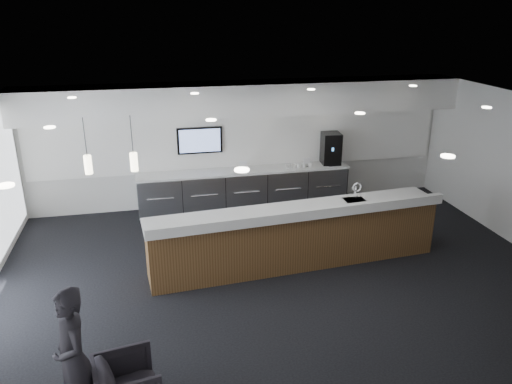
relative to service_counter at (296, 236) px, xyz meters
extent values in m
plane|color=black|center=(-0.39, -0.65, -0.57)|extent=(10.00, 10.00, 0.00)
cube|color=black|center=(-0.39, -0.65, 2.43)|extent=(10.00, 8.00, 0.02)
cube|color=silver|center=(-0.39, 3.35, 0.93)|extent=(10.00, 0.02, 3.00)
cube|color=white|center=(-0.39, 2.90, 2.08)|extent=(10.00, 0.90, 0.70)
cube|color=white|center=(-0.39, 3.32, 1.03)|extent=(9.80, 0.06, 1.40)
cube|color=#96999E|center=(-0.39, 2.99, -0.12)|extent=(5.00, 0.60, 0.90)
cube|color=silver|center=(-0.39, 2.99, 0.35)|extent=(5.06, 0.66, 0.05)
cylinder|color=white|center=(-2.39, 2.67, -0.08)|extent=(0.60, 0.02, 0.02)
cylinder|color=white|center=(-1.39, 2.67, -0.08)|extent=(0.60, 0.02, 0.02)
cylinder|color=white|center=(-0.39, 2.67, -0.08)|extent=(0.60, 0.02, 0.02)
cylinder|color=white|center=(0.61, 2.67, -0.08)|extent=(0.60, 0.02, 0.02)
cylinder|color=white|center=(1.61, 2.67, -0.08)|extent=(0.60, 0.02, 0.02)
cube|color=black|center=(-1.39, 3.26, 1.08)|extent=(1.05, 0.07, 0.62)
cube|color=#2C4DB3|center=(-1.39, 3.22, 1.08)|extent=(0.95, 0.01, 0.54)
cylinder|color=#FFF2C6|center=(-2.79, 0.15, 1.68)|extent=(0.12, 0.12, 0.30)
cylinder|color=#FFF2C6|center=(-3.49, 0.15, 1.68)|extent=(0.12, 0.12, 0.30)
cube|color=#4A3118|center=(0.00, 0.01, -0.05)|extent=(5.49, 1.22, 1.05)
cube|color=silver|center=(0.00, 0.01, 0.51)|extent=(5.57, 1.30, 0.06)
cube|color=silver|center=(0.03, -0.41, 0.60)|extent=(5.51, 0.58, 0.18)
cylinder|color=white|center=(1.22, 0.21, 0.68)|extent=(0.04, 0.04, 0.28)
torus|color=white|center=(1.22, 0.15, 0.82)|extent=(0.19, 0.05, 0.19)
cube|color=black|center=(1.77, 3.05, 0.76)|extent=(0.48, 0.53, 0.76)
cube|color=white|center=(1.77, 2.79, 0.39)|extent=(0.27, 0.12, 0.02)
cube|color=white|center=(-0.45, 2.88, 0.50)|extent=(0.18, 0.04, 0.25)
cube|color=white|center=(1.11, 2.90, 0.49)|extent=(0.17, 0.06, 0.23)
imported|color=black|center=(-3.55, -3.10, 0.29)|extent=(0.64, 0.75, 1.73)
imported|color=white|center=(1.19, 2.86, 0.43)|extent=(0.11, 0.11, 0.10)
imported|color=white|center=(1.05, 2.86, 0.43)|extent=(0.15, 0.15, 0.10)
imported|color=white|center=(0.91, 2.86, 0.43)|extent=(0.14, 0.14, 0.10)
imported|color=white|center=(0.77, 2.86, 0.43)|extent=(0.14, 0.14, 0.10)
imported|color=white|center=(0.63, 2.86, 0.43)|extent=(0.15, 0.15, 0.10)
camera|label=1|loc=(-2.50, -8.04, 4.01)|focal=35.00mm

